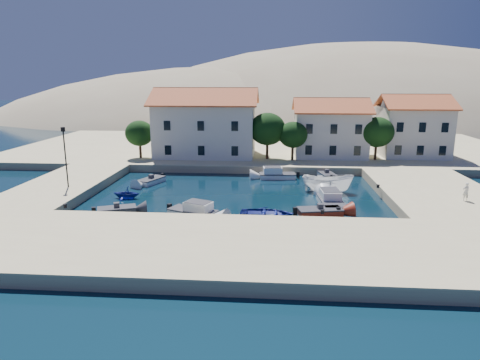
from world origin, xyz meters
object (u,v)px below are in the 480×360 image
object	(u,v)px
cabin_cruiser_east	(331,201)
boat_east	(327,192)
rowboat_south	(267,217)
building_right	(413,125)
pedestrian	(466,192)
building_left	(206,121)
building_mid	(330,127)
cabin_cruiser_south	(193,211)
lamppost	(65,151)

from	to	relation	value
cabin_cruiser_east	boat_east	xyz separation A→B (m)	(0.26, 5.42, -0.48)
rowboat_south	boat_east	size ratio (longest dim) A/B	0.86
building_right	pedestrian	distance (m)	24.66
building_left	building_mid	distance (m)	18.04
building_right	pedestrian	world-z (taller)	building_right
rowboat_south	pedestrian	distance (m)	18.62
building_mid	boat_east	distance (m)	18.07
cabin_cruiser_south	boat_east	distance (m)	16.19
lamppost	boat_east	bearing A→B (deg)	8.03
building_right	cabin_cruiser_south	world-z (taller)	building_right
cabin_cruiser_south	boat_east	bearing A→B (deg)	59.93
building_mid	lamppost	world-z (taller)	building_mid
building_mid	pedestrian	xyz separation A→B (m)	(9.58, -23.28, -3.36)
cabin_cruiser_east	pedestrian	world-z (taller)	pedestrian
rowboat_south	building_right	bearing A→B (deg)	-33.59
cabin_cruiser_south	cabin_cruiser_east	size ratio (longest dim) A/B	0.89
building_right	cabin_cruiser_south	bearing A→B (deg)	-134.53
cabin_cruiser_east	lamppost	bearing A→B (deg)	82.60
building_mid	building_right	world-z (taller)	building_right
rowboat_south	cabin_cruiser_east	xyz separation A→B (m)	(6.16, 3.92, 0.48)
boat_east	pedestrian	xyz separation A→B (m)	(11.82, -6.12, 1.86)
building_left	cabin_cruiser_south	size ratio (longest dim) A/B	3.07
boat_east	building_right	bearing A→B (deg)	-31.56
lamppost	boat_east	size ratio (longest dim) A/B	1.13
building_right	lamppost	xyz separation A→B (m)	(-41.50, -22.00, -0.72)
building_left	rowboat_south	world-z (taller)	building_left
building_right	pedestrian	xyz separation A→B (m)	(-2.42, -24.28, -3.61)
building_mid	boat_east	world-z (taller)	building_mid
lamppost	boat_east	xyz separation A→B (m)	(27.26, 3.85, -4.75)
lamppost	rowboat_south	world-z (taller)	lamppost
lamppost	rowboat_south	xyz separation A→B (m)	(20.83, -5.49, -4.75)
building_mid	rowboat_south	distance (m)	28.36
lamppost	cabin_cruiser_east	world-z (taller)	lamppost
lamppost	building_right	bearing A→B (deg)	27.93
boat_east	building_left	bearing A→B (deg)	50.85
building_mid	cabin_cruiser_south	distance (m)	31.16
building_mid	boat_east	bearing A→B (deg)	-97.45
rowboat_south	lamppost	bearing A→B (deg)	78.58
building_right	pedestrian	size ratio (longest dim) A/B	5.47
building_left	pedestrian	size ratio (longest dim) A/B	8.51
building_mid	pedestrian	distance (m)	25.39
lamppost	boat_east	world-z (taller)	lamppost
building_left	pedestrian	distance (m)	35.68
building_left	cabin_cruiser_south	distance (m)	26.44
cabin_cruiser_south	cabin_cruiser_east	world-z (taller)	same
lamppost	cabin_cruiser_east	distance (m)	27.38
building_right	rowboat_south	xyz separation A→B (m)	(-20.67, -27.49, -5.47)
boat_east	cabin_cruiser_south	bearing A→B (deg)	132.87
pedestrian	lamppost	bearing A→B (deg)	-19.00
building_left	building_right	xyz separation A→B (m)	(30.00, 2.00, -0.46)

